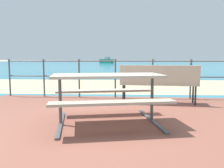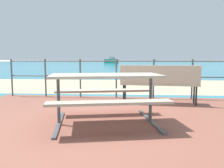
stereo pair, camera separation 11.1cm
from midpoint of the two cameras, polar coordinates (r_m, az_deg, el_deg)
The scene contains 8 objects.
ground_plane at distance 4.00m, azimuth -2.60°, elevation -9.90°, with size 240.00×240.00×0.00m, color beige.
patio_paving at distance 3.99m, azimuth -2.60°, elevation -9.49°, with size 6.40×5.20×0.06m, color brown.
sea_water at distance 43.83m, azimuth 4.34°, elevation 4.81°, with size 90.00×90.00×0.01m, color teal.
beach_strip at distance 9.58m, azimuth 1.89°, elevation -0.37°, with size 54.00×4.86×0.01m, color tan.
picnic_table at distance 3.79m, azimuth -1.97°, elevation -0.51°, with size 2.03×1.82×0.80m.
park_bench at distance 5.53m, azimuth 10.67°, elevation 0.87°, with size 1.81×0.54×0.90m.
railing_fence at distance 6.28m, azimuth 0.30°, elevation 2.45°, with size 5.94×0.04×1.03m.
boat_near at distance 51.65m, azimuth -1.52°, elevation 5.63°, with size 3.55×2.33×1.40m.
Camera 1 is at (0.46, -3.81, 1.11)m, focal length 37.76 mm.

